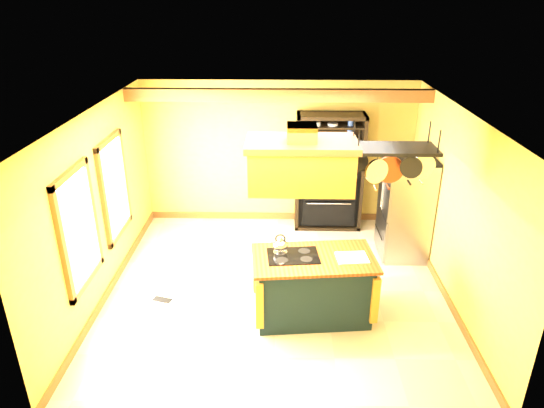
{
  "coord_description": "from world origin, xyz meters",
  "views": [
    {
      "loc": [
        0.07,
        -6.17,
        4.14
      ],
      "look_at": [
        -0.07,
        0.3,
        1.28
      ],
      "focal_mm": 32.0,
      "sensor_mm": 36.0,
      "label": 1
    }
  ],
  "objects_px": {
    "hutch": "(328,183)",
    "range_hood": "(301,163)",
    "pot_rack": "(393,157)",
    "kitchen_island": "(313,286)",
    "refrigerator": "(405,209)"
  },
  "relations": [
    {
      "from": "kitchen_island",
      "to": "hutch",
      "type": "xyz_separation_m",
      "value": [
        0.43,
        2.87,
        0.38
      ]
    },
    {
      "from": "refrigerator",
      "to": "hutch",
      "type": "xyz_separation_m",
      "value": [
        -1.18,
        1.09,
        0.02
      ]
    },
    {
      "from": "pot_rack",
      "to": "hutch",
      "type": "relative_size",
      "value": 0.51
    },
    {
      "from": "kitchen_island",
      "to": "refrigerator",
      "type": "xyz_separation_m",
      "value": [
        1.61,
        1.78,
        0.36
      ]
    },
    {
      "from": "kitchen_island",
      "to": "pot_rack",
      "type": "bearing_deg",
      "value": -4.89
    },
    {
      "from": "range_hood",
      "to": "refrigerator",
      "type": "bearing_deg",
      "value": 44.58
    },
    {
      "from": "range_hood",
      "to": "hutch",
      "type": "bearing_deg",
      "value": 77.58
    },
    {
      "from": "range_hood",
      "to": "pot_rack",
      "type": "bearing_deg",
      "value": 0.6
    },
    {
      "from": "kitchen_island",
      "to": "range_hood",
      "type": "height_order",
      "value": "range_hood"
    },
    {
      "from": "range_hood",
      "to": "refrigerator",
      "type": "relative_size",
      "value": 0.78
    },
    {
      "from": "pot_rack",
      "to": "range_hood",
      "type": "bearing_deg",
      "value": -179.4
    },
    {
      "from": "range_hood",
      "to": "hutch",
      "type": "relative_size",
      "value": 0.62
    },
    {
      "from": "range_hood",
      "to": "pot_rack",
      "type": "relative_size",
      "value": 1.22
    },
    {
      "from": "hutch",
      "to": "range_hood",
      "type": "bearing_deg",
      "value": -102.42
    },
    {
      "from": "kitchen_island",
      "to": "pot_rack",
      "type": "xyz_separation_m",
      "value": [
        0.91,
        0.01,
        1.84
      ]
    }
  ]
}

